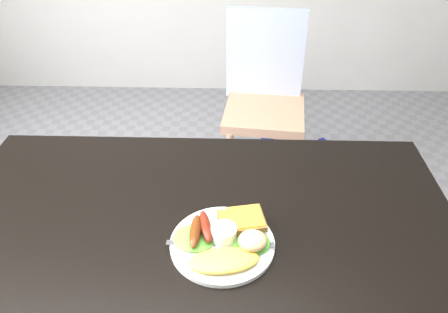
% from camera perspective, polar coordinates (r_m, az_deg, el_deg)
% --- Properties ---
extents(dining_table, '(1.20, 0.80, 0.04)m').
position_cam_1_polar(dining_table, '(1.00, -3.37, -11.21)').
color(dining_table, black).
rests_on(dining_table, ground).
extents(dining_chair, '(0.40, 0.40, 0.04)m').
position_cam_1_polar(dining_chair, '(2.04, 5.28, 5.69)').
color(dining_chair, tan).
rests_on(dining_chair, ground).
extents(person, '(0.63, 0.50, 1.54)m').
position_cam_1_polar(person, '(1.33, 5.94, 4.07)').
color(person, navy).
rests_on(person, ground).
extents(plate, '(0.23, 0.23, 0.01)m').
position_cam_1_polar(plate, '(0.96, -0.22, -11.34)').
color(plate, white).
rests_on(plate, dining_table).
extents(lettuce_left, '(0.10, 0.09, 0.01)m').
position_cam_1_polar(lettuce_left, '(0.96, -3.86, -10.53)').
color(lettuce_left, '#539028').
rests_on(lettuce_left, plate).
extents(lettuce_right, '(0.09, 0.08, 0.01)m').
position_cam_1_polar(lettuce_right, '(0.95, 3.46, -11.09)').
color(lettuce_right, '#369124').
rests_on(lettuce_right, plate).
extents(omelette, '(0.16, 0.09, 0.02)m').
position_cam_1_polar(omelette, '(0.91, -0.05, -13.43)').
color(omelette, '#FBE645').
rests_on(omelette, plate).
extents(sausage_a, '(0.03, 0.10, 0.02)m').
position_cam_1_polar(sausage_a, '(0.95, -3.76, -9.69)').
color(sausage_a, '#5E2A16').
rests_on(sausage_a, lettuce_left).
extents(sausage_b, '(0.04, 0.10, 0.02)m').
position_cam_1_polar(sausage_b, '(0.96, -2.42, -9.10)').
color(sausage_b, maroon).
rests_on(sausage_b, lettuce_left).
extents(ramekin, '(0.06, 0.06, 0.03)m').
position_cam_1_polar(ramekin, '(0.95, -0.02, -10.02)').
color(ramekin, white).
rests_on(ramekin, plate).
extents(toast_a, '(0.09, 0.09, 0.01)m').
position_cam_1_polar(toast_a, '(0.98, 1.50, -8.84)').
color(toast_a, '#935724').
rests_on(toast_a, plate).
extents(toast_b, '(0.09, 0.09, 0.01)m').
position_cam_1_polar(toast_b, '(0.98, 2.92, -8.20)').
color(toast_b, olive).
rests_on(toast_b, toast_a).
extents(potato_salad, '(0.07, 0.07, 0.03)m').
position_cam_1_polar(potato_salad, '(0.93, 3.75, -10.91)').
color(potato_salad, beige).
rests_on(potato_salad, lettuce_right).
extents(fork, '(0.17, 0.02, 0.00)m').
position_cam_1_polar(fork, '(0.95, -2.34, -11.42)').
color(fork, '#ADAFB7').
rests_on(fork, plate).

